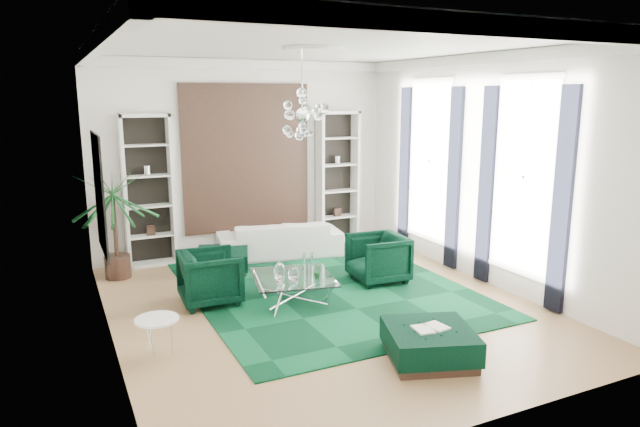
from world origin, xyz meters
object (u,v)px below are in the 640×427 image
armchair_right (378,258)px  ottoman_front (429,344)px  armchair_left (210,277)px  coffee_table (293,289)px  sofa (279,239)px  ottoman_side (223,261)px  palm (114,210)px  side_table (158,339)px

armchair_right → ottoman_front: 2.98m
armchair_right → ottoman_front: (-0.98, -2.81, -0.21)m
armchair_left → coffee_table: armchair_left is taller
sofa → ottoman_front: bearing=99.5°
sofa → coffee_table: 2.59m
ottoman_side → coffee_table: bearing=-74.3°
armchair_left → ottoman_side: armchair_left is taller
coffee_table → ottoman_front: 2.60m
sofa → armchair_left: 2.73m
armchair_right → palm: palm is taller
armchair_right → ottoman_side: (-2.24, 1.65, -0.21)m
coffee_table → side_table: side_table is taller
sofa → armchair_left: size_ratio=2.68×
ottoman_side → side_table: 3.44m
armchair_left → ottoman_front: bearing=-145.2°
sofa → armchair_right: armchair_right is taller
sofa → side_table: (-2.97, -3.53, -0.10)m
ottoman_side → armchair_left: bearing=-112.5°
sofa → armchair_left: (-1.90, -1.96, 0.06)m
armchair_right → side_table: bearing=-66.5°
sofa → coffee_table: sofa is taller
armchair_left → side_table: 1.91m
side_table → armchair_left: bearing=55.9°
armchair_right → coffee_table: armchair_right is taller
armchair_right → coffee_table: size_ratio=0.75×
side_table → palm: (-0.08, 3.48, 0.95)m
armchair_right → coffee_table: 1.73m
armchair_left → armchair_right: same height
armchair_left → side_table: (-1.07, -1.57, -0.16)m
sofa → armchair_left: armchair_left is taller
ottoman_side → side_table: (-1.66, -3.01, 0.05)m
side_table → ottoman_front: bearing=-26.3°
armchair_left → armchair_right: 2.85m
ottoman_front → ottoman_side: bearing=105.9°
armchair_left → ottoman_front: size_ratio=0.89×
coffee_table → palm: size_ratio=0.50×
side_table → palm: palm is taller
sofa → armchair_right: size_ratio=2.68×
coffee_table → ottoman_front: size_ratio=1.20×
ottoman_side → sofa: bearing=21.7°
coffee_table → side_table: (-2.22, -1.06, 0.04)m
sofa → palm: 3.16m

